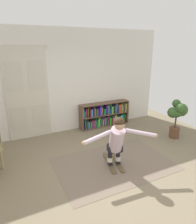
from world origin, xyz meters
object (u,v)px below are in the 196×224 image
Objects in this scene: person_skier at (117,139)px; bookshelf at (105,115)px; skis_pair at (113,162)px; potted_plant at (177,114)px.

bookshelf is at bearing 67.72° from person_skier.
bookshelf is 2.23m from skis_pair.
potted_plant reaches higher than bookshelf.
skis_pair is 0.68m from person_skier.
potted_plant is at bearing 9.88° from skis_pair.
person_skier is at bearing -165.88° from potted_plant.
skis_pair is at bearing -113.05° from bookshelf.
bookshelf is 2.14m from potted_plant.
person_skier is at bearing -112.28° from bookshelf.
bookshelf is 1.53× the size of potted_plant.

